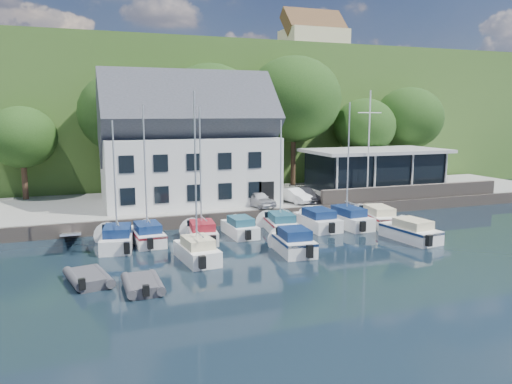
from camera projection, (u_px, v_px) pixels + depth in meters
ground at (365, 257)px, 29.82m from camera, size 180.00×180.00×0.00m
quay at (262, 201)px, 46.00m from camera, size 60.00×13.00×1.00m
quay_face at (290, 214)px, 39.96m from camera, size 60.00×0.30×1.00m
hillside at (172, 116)px, 86.15m from camera, size 160.00×75.00×16.00m
field_patch at (205, 72)px, 94.98m from camera, size 50.00×30.00×0.30m
farmhouse at (313, 42)px, 82.35m from camera, size 10.40×7.00×8.20m
harbor_building at (189, 151)px, 41.95m from camera, size 14.40×8.20×8.70m
club_pavilion at (375, 170)px, 47.90m from camera, size 13.20×7.20×4.10m
seawall at (413, 192)px, 44.19m from camera, size 18.00×0.50×1.20m
gangway at (72, 244)px, 32.64m from camera, size 1.20×6.00×1.40m
car_silver at (258, 199)px, 40.40m from camera, size 2.33×3.94×1.26m
car_white at (294, 195)px, 42.23m from camera, size 2.18×3.89×1.22m
car_dgrey at (305, 194)px, 42.85m from camera, size 2.06×4.34×1.22m
car_blue at (343, 192)px, 43.96m from camera, size 1.53×3.71×1.26m
flagpole at (369, 146)px, 42.90m from camera, size 2.26×0.20×9.42m
tree_0 at (23, 153)px, 43.38m from camera, size 5.94×5.94×8.12m
tree_1 at (126, 134)px, 44.86m from camera, size 8.20×8.20×11.21m
tree_2 at (211, 128)px, 48.14m from camera, size 8.94×8.94×12.22m
tree_3 at (294, 122)px, 51.13m from camera, size 9.69×9.69×13.25m
tree_4 at (364, 141)px, 53.55m from camera, size 6.63×6.63×9.06m
tree_5 at (408, 134)px, 55.60m from camera, size 7.56×7.56×10.34m
boat_r1_0 at (115, 178)px, 31.16m from camera, size 3.00×6.36×8.93m
boat_r1_1 at (145, 179)px, 32.35m from camera, size 2.25×5.86×8.52m
boat_r1_2 at (201, 180)px, 33.03m from camera, size 2.60×5.72×8.22m
boat_r1_3 at (240, 226)px, 35.00m from camera, size 2.02×5.34×1.35m
boat_r1_4 at (281, 173)px, 35.54m from camera, size 2.79×6.18×8.59m
boat_r1_5 at (317, 218)px, 37.12m from camera, size 2.35×6.31×1.50m
boat_r1_6 at (348, 165)px, 37.18m from camera, size 2.59×7.17×9.35m
boat_r1_7 at (377, 215)px, 38.46m from camera, size 3.00×6.93×1.46m
boat_r2_1 at (196, 186)px, 28.35m from camera, size 2.42×5.72×8.84m
boat_r2_2 at (293, 240)px, 30.64m from camera, size 2.46×5.42×1.57m
boat_r2_4 at (410, 229)px, 33.65m from camera, size 2.86×6.30×1.48m
dinghy_0 at (88, 276)px, 25.14m from camera, size 2.58×3.57×0.75m
dinghy_1 at (142, 283)px, 24.22m from camera, size 1.90×3.12×0.72m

